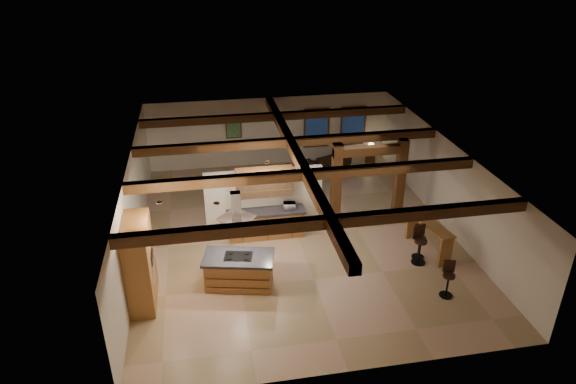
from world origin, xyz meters
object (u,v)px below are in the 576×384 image
Objects in this scene: kitchen_island at (239,270)px; sofa at (328,160)px; dining_table at (289,189)px; bar_counter at (429,232)px.

kitchen_island is 8.86m from sofa.
bar_counter reaches higher than dining_table.
sofa is (4.49, 7.64, -0.20)m from kitchen_island.
sofa is 1.00× the size of bar_counter.
sofa is at bearing 54.81° from dining_table.
sofa is 7.09m from bar_counter.
kitchen_island is 1.08× the size of sofa.
kitchen_island is 1.07× the size of bar_counter.
kitchen_island is at bearing -173.25° from bar_counter.
kitchen_island is 1.31× the size of dining_table.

